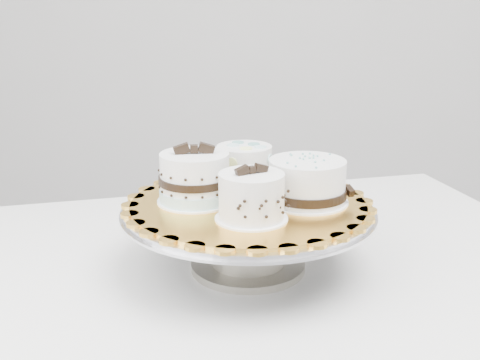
{
  "coord_description": "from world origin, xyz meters",
  "views": [
    {
      "loc": [
        -0.18,
        -0.82,
        1.18
      ],
      "look_at": [
        -0.14,
        0.08,
        0.9
      ],
      "focal_mm": 45.0,
      "sensor_mm": 36.0,
      "label": 1
    }
  ],
  "objects_px": {
    "table": "(245,300)",
    "cake_swirl": "(251,198)",
    "cake_ribbon": "(308,183)",
    "cake_dots": "(244,165)",
    "cake_stand": "(248,226)",
    "cake_board": "(248,204)",
    "cake_banded": "(195,180)"
  },
  "relations": [
    {
      "from": "table",
      "to": "cake_swirl",
      "type": "xyz_separation_m",
      "value": [
        0.0,
        -0.13,
        0.23
      ]
    },
    {
      "from": "cake_ribbon",
      "to": "cake_dots",
      "type": "bearing_deg",
      "value": 117.45
    },
    {
      "from": "cake_dots",
      "to": "cake_ribbon",
      "type": "distance_m",
      "value": 0.14
    },
    {
      "from": "cake_dots",
      "to": "cake_ribbon",
      "type": "relative_size",
      "value": 0.77
    },
    {
      "from": "cake_stand",
      "to": "cake_board",
      "type": "relative_size",
      "value": 1.09
    },
    {
      "from": "cake_stand",
      "to": "cake_board",
      "type": "distance_m",
      "value": 0.04
    },
    {
      "from": "cake_board",
      "to": "cake_dots",
      "type": "height_order",
      "value": "cake_dots"
    },
    {
      "from": "cake_banded",
      "to": "cake_ribbon",
      "type": "xyz_separation_m",
      "value": [
        0.18,
        -0.01,
        -0.0
      ]
    },
    {
      "from": "cake_dots",
      "to": "cake_ribbon",
      "type": "height_order",
      "value": "cake_ribbon"
    },
    {
      "from": "table",
      "to": "cake_dots",
      "type": "relative_size",
      "value": 10.88
    },
    {
      "from": "table",
      "to": "cake_stand",
      "type": "height_order",
      "value": "cake_stand"
    },
    {
      "from": "cake_banded",
      "to": "cake_dots",
      "type": "height_order",
      "value": "cake_banded"
    },
    {
      "from": "table",
      "to": "cake_stand",
      "type": "relative_size",
      "value": 3.12
    },
    {
      "from": "cake_ribbon",
      "to": "cake_swirl",
      "type": "bearing_deg",
      "value": -159.15
    },
    {
      "from": "cake_swirl",
      "to": "cake_dots",
      "type": "distance_m",
      "value": 0.17
    },
    {
      "from": "cake_board",
      "to": "cake_banded",
      "type": "height_order",
      "value": "cake_banded"
    },
    {
      "from": "cake_dots",
      "to": "cake_banded",
      "type": "bearing_deg",
      "value": -134.96
    },
    {
      "from": "table",
      "to": "cake_board",
      "type": "xyz_separation_m",
      "value": [
        0.0,
        -0.05,
        0.2
      ]
    },
    {
      "from": "cake_board",
      "to": "table",
      "type": "bearing_deg",
      "value": 92.35
    },
    {
      "from": "cake_stand",
      "to": "cake_dots",
      "type": "bearing_deg",
      "value": 90.82
    },
    {
      "from": "cake_banded",
      "to": "cake_ribbon",
      "type": "bearing_deg",
      "value": -8.23
    },
    {
      "from": "table",
      "to": "cake_board",
      "type": "distance_m",
      "value": 0.2
    },
    {
      "from": "table",
      "to": "cake_ribbon",
      "type": "relative_size",
      "value": 8.41
    },
    {
      "from": "table",
      "to": "cake_banded",
      "type": "relative_size",
      "value": 10.5
    },
    {
      "from": "cake_banded",
      "to": "cake_swirl",
      "type": "bearing_deg",
      "value": -49.63
    },
    {
      "from": "cake_banded",
      "to": "cake_board",
      "type": "bearing_deg",
      "value": -9.36
    },
    {
      "from": "cake_board",
      "to": "cake_ribbon",
      "type": "xyz_separation_m",
      "value": [
        0.09,
        -0.0,
        0.03
      ]
    },
    {
      "from": "cake_stand",
      "to": "cake_swirl",
      "type": "xyz_separation_m",
      "value": [
        -0.0,
        -0.08,
        0.07
      ]
    },
    {
      "from": "cake_banded",
      "to": "cake_stand",
      "type": "bearing_deg",
      "value": -9.36
    },
    {
      "from": "cake_stand",
      "to": "cake_dots",
      "type": "distance_m",
      "value": 0.12
    },
    {
      "from": "cake_dots",
      "to": "cake_ribbon",
      "type": "xyz_separation_m",
      "value": [
        0.1,
        -0.1,
        -0.0
      ]
    },
    {
      "from": "table",
      "to": "cake_banded",
      "type": "xyz_separation_m",
      "value": [
        -0.08,
        -0.04,
        0.24
      ]
    }
  ]
}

